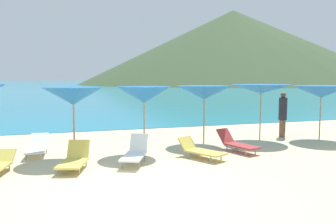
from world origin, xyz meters
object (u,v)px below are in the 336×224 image
umbrella_6 (204,93)px  umbrella_7 (261,89)px  umbrella_5 (144,95)px  beachgoer_4 (283,113)px  lounge_chair_9 (37,146)px  lounge_chair_4 (236,143)px  umbrella_8 (321,92)px  lounge_chair_1 (201,150)px  lounge_chair_3 (135,152)px  umbrella_4 (73,96)px  lounge_chair_0 (74,159)px

umbrella_6 → umbrella_7: 2.39m
umbrella_5 → umbrella_7: size_ratio=0.86×
beachgoer_4 → lounge_chair_9: bearing=-90.3°
umbrella_7 → lounge_chair_4: bearing=-141.0°
lounge_chair_9 → umbrella_8: bearing=1.7°
beachgoer_4 → umbrella_5: bearing=-81.9°
lounge_chair_1 → lounge_chair_9: (-4.79, 1.99, 0.02)m
lounge_chair_3 → umbrella_5: bearing=89.1°
umbrella_4 → umbrella_6: (4.74, 0.87, 0.01)m
umbrella_8 → lounge_chair_1: 6.23m
lounge_chair_0 → lounge_chair_1: lounge_chair_0 is taller
lounge_chair_0 → lounge_chair_1: size_ratio=0.94×
lounge_chair_9 → lounge_chair_0: bearing=-58.9°
beachgoer_4 → umbrella_4: bearing=-85.2°
umbrella_7 → umbrella_8: size_ratio=1.06×
lounge_chair_1 → lounge_chair_4: 1.62m
lounge_chair_4 → beachgoer_4: size_ratio=0.90×
umbrella_6 → umbrella_7: (2.39, -0.08, 0.11)m
umbrella_7 → beachgoer_4: 1.70m
umbrella_5 → lounge_chair_3: bearing=-115.2°
beachgoer_4 → lounge_chair_3: bearing=-73.3°
umbrella_8 → lounge_chair_3: umbrella_8 is taller
umbrella_5 → umbrella_4: bearing=178.3°
umbrella_5 → umbrella_7: umbrella_7 is taller
umbrella_7 → lounge_chair_1: size_ratio=1.56×
umbrella_6 → umbrella_8: 4.80m
umbrella_5 → beachgoer_4: 6.43m
umbrella_4 → lounge_chair_1: umbrella_4 is taller
umbrella_5 → beachgoer_4: (6.25, 1.21, -0.91)m
lounge_chair_1 → beachgoer_4: (4.77, 2.43, 0.74)m
umbrella_4 → umbrella_6: 4.82m
umbrella_4 → lounge_chair_3: size_ratio=1.33×
umbrella_8 → lounge_chair_0: (-9.56, -1.57, -1.64)m
umbrella_6 → umbrella_8: bearing=-8.2°
lounge_chair_4 → lounge_chair_9: 6.49m
lounge_chair_1 → umbrella_7: bearing=3.7°
lounge_chair_4 → umbrella_8: bearing=-3.2°
umbrella_7 → lounge_chair_9: (-8.25, -0.09, -1.74)m
umbrella_4 → lounge_chair_3: 2.60m
umbrella_4 → umbrella_8: umbrella_4 is taller
lounge_chair_0 → lounge_chair_3: size_ratio=0.93×
lounge_chair_0 → lounge_chair_1: (3.75, 0.10, -0.02)m
umbrella_8 → lounge_chair_9: size_ratio=1.41×
umbrella_6 → lounge_chair_0: umbrella_6 is taller
umbrella_7 → lounge_chair_4: size_ratio=1.50×
umbrella_7 → umbrella_5: bearing=-170.1°
lounge_chair_3 → lounge_chair_9: 3.39m
beachgoer_4 → lounge_chair_4: bearing=-62.3°
umbrella_5 → lounge_chair_1: 2.53m
umbrella_6 → beachgoer_4: size_ratio=1.16×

